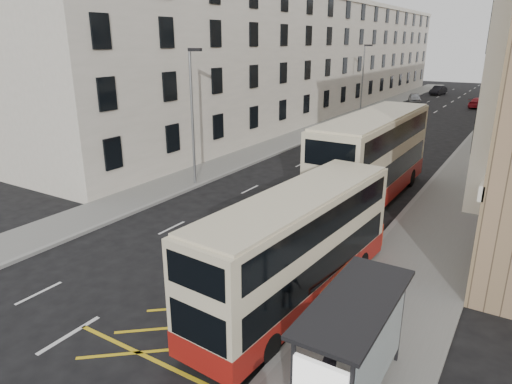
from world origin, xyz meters
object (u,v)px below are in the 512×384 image
Objects in this scene: car_silver at (415,98)px; car_dark at (438,90)px; double_decker_front at (298,248)px; double_decker_rear at (373,158)px; pedestrian_far at (346,307)px; car_red at (479,103)px; street_lamp_far at (363,77)px; white_van at (372,118)px; street_lamp_near at (193,110)px; bus_shelter at (354,336)px.

car_silver is 0.94× the size of car_dark.
double_decker_front is at bearing -74.79° from car_dark.
car_dark is at bearing 97.92° from double_decker_rear.
pedestrian_far is 56.39m from car_red.
pedestrian_far reaches higher than car_red.
street_lamp_far is 40.33m from double_decker_front.
double_decker_front is 2.04× the size of white_van.
car_silver is (-9.43, 56.15, -1.28)m from double_decker_front.
street_lamp_near is 47.74m from car_silver.
bus_shelter is 44.94m from street_lamp_far.
bus_shelter is 0.43× the size of double_decker_front.
pedestrian_far is at bearing 100.56° from car_red.
white_van is 1.05× the size of car_red.
car_red is (10.48, 16.80, -3.96)m from street_lamp_far.
street_lamp_far reaches higher than car_red.
white_van is at bearing -105.48° from car_silver.
car_dark is at bearing -52.98° from pedestrian_far.
bus_shelter reaches higher than car_silver.
white_van is at bearing 108.40° from double_decker_rear.
double_decker_rear is 7.81× the size of pedestrian_far.
car_red is at bearing -58.70° from pedestrian_far.
white_van is (2.27, -2.73, -3.96)m from street_lamp_far.
white_van is 33.14m from car_dark.
street_lamp_near is at bearing 146.89° from double_decker_front.
bus_shelter is 0.53× the size of street_lamp_far.
double_decker_front is 0.82× the size of double_decker_rear.
car_silver is (1.92, 17.54, -3.93)m from street_lamp_far.
street_lamp_far is at bearing 110.47° from double_decker_front.
bus_shelter reaches higher than pedestrian_far.
bus_shelter is 0.53× the size of street_lamp_near.
street_lamp_near is at bearing -6.97° from pedestrian_far.
car_red is at bearing -21.39° from car_silver.
double_decker_rear is at bearing 100.22° from double_decker_front.
white_van is at bearing 107.40° from bus_shelter.
car_silver reaches higher than white_van.
car_red is (-3.00, 56.31, -0.25)m from pedestrian_far.
car_silver is at bearing 103.62° from double_decker_front.
double_decker_front is 55.44m from car_red.
car_silver is (-0.35, 20.26, 0.03)m from white_van.
car_red is at bearing 94.08° from bus_shelter.
double_decker_front reaches higher than pedestrian_far.
double_decker_rear reaches higher than bus_shelter.
street_lamp_far is at bearing 109.12° from bus_shelter.
pedestrian_far is at bearing -35.22° from street_lamp_near.
pedestrian_far is (3.36, -12.41, -1.53)m from double_decker_rear.
street_lamp_near is 5.15× the size of pedestrian_far.
street_lamp_far reaches higher than double_decker_rear.
car_dark is 15.68m from car_red.
street_lamp_near is 16.91m from pedestrian_far.
street_lamp_far is at bearing 111.02° from double_decker_rear.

